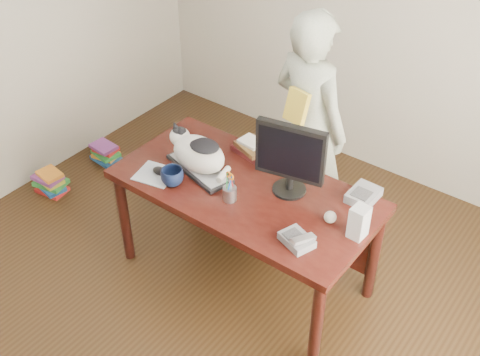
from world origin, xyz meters
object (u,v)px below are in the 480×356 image
at_px(desk, 252,199).
at_px(pen_cup, 230,192).
at_px(calculator, 364,195).
at_px(book_pile_a, 51,182).
at_px(person, 309,126).
at_px(book_pile_b, 106,153).
at_px(phone, 297,240).
at_px(keyboard, 200,169).
at_px(book_stack, 252,148).
at_px(speaker, 359,222).
at_px(mouse, 160,171).
at_px(baseball, 330,217).
at_px(cat, 197,152).
at_px(monitor, 290,156).
at_px(coffee_mug, 172,177).

distance_m(desk, pen_cup, 0.30).
height_order(calculator, book_pile_a, calculator).
relative_size(person, book_pile_b, 6.34).
bearing_deg(phone, calculator, 98.32).
bearing_deg(keyboard, book_stack, 81.44).
bearing_deg(person, book_pile_b, 22.80).
bearing_deg(phone, person, 138.01).
xyz_separation_m(desk, speaker, (0.74, -0.05, 0.24)).
bearing_deg(book_pile_a, book_pile_b, 86.87).
bearing_deg(speaker, mouse, -165.91).
bearing_deg(baseball, cat, -175.65).
relative_size(baseball, person, 0.04).
relative_size(keyboard, baseball, 7.26).
xyz_separation_m(monitor, pen_cup, (-0.23, -0.26, -0.21)).
height_order(cat, monitor, monitor).
bearing_deg(baseball, keyboard, -175.47).
distance_m(book_pile_a, book_pile_b, 0.55).
bearing_deg(speaker, keyboard, -173.56).
bearing_deg(person, coffee_mug, 79.93).
relative_size(monitor, calculator, 2.28).
height_order(coffee_mug, phone, coffee_mug).
height_order(monitor, book_stack, monitor).
height_order(monitor, phone, monitor).
height_order(mouse, speaker, speaker).
bearing_deg(phone, book_pile_b, -175.17).
xyz_separation_m(desk, book_stack, (-0.18, 0.24, 0.19)).
relative_size(mouse, phone, 0.56).
xyz_separation_m(cat, person, (0.34, 0.75, -0.07)).
height_order(desk, book_pile_b, desk).
bearing_deg(monitor, keyboard, -176.99).
bearing_deg(cat, keyboard, 8.36).
bearing_deg(book_pile_a, book_stack, 18.10).
height_order(keyboard, speaker, speaker).
xyz_separation_m(cat, book_stack, (0.16, 0.35, -0.10)).
relative_size(cat, pen_cup, 2.30).
bearing_deg(cat, book_pile_b, 179.02).
bearing_deg(cat, desk, 32.72).
bearing_deg(monitor, speaker, -22.23).
bearing_deg(cat, book_stack, 79.29).
relative_size(cat, book_pile_b, 1.82).
xyz_separation_m(coffee_mug, book_pile_b, (-1.35, 0.59, -0.73)).
bearing_deg(calculator, person, 148.95).
bearing_deg(pen_cup, phone, -8.05).
distance_m(keyboard, book_stack, 0.38).
height_order(desk, pen_cup, pen_cup).
distance_m(speaker, book_pile_b, 2.60).
bearing_deg(mouse, keyboard, 33.75).
bearing_deg(pen_cup, keyboard, 160.88).
bearing_deg(desk, calculator, 21.94).
bearing_deg(book_pile_b, pen_cup, -16.14).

